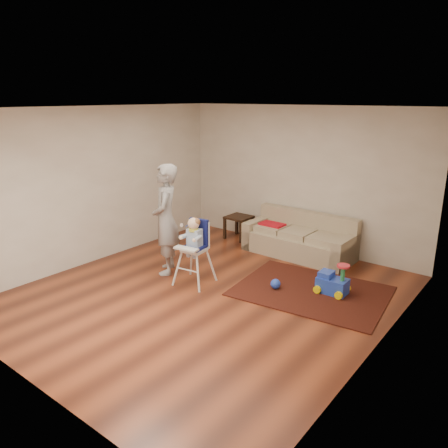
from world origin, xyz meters
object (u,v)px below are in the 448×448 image
Objects in this scene: sofa at (299,235)px; adult at (166,220)px; ride_on_toy at (333,278)px; side_table at (239,227)px; toy_ball at (276,284)px; high_chair at (194,252)px.

sofa is 1.11× the size of adult.
sofa reaches higher than ride_on_toy.
side_table reaches higher than toy_ball.
adult is at bearing -161.68° from ride_on_toy.
ride_on_toy is at bearing 28.57° from toy_ball.
high_chair is 0.79m from adult.
ride_on_toy is 2.79m from adult.
high_chair is at bearing 44.46° from adult.
side_table is 2.57m from toy_ball.
ride_on_toy is 3.13× the size of toy_ball.
sofa is 2.51m from adult.
sofa is at bearing 64.58° from high_chair.
toy_ball is 0.14× the size of high_chair.
high_chair is at bearing -70.77° from side_table.
side_table is 2.41m from high_chair.
adult is at bearing -122.54° from sofa.
sofa is 1.48m from side_table.
high_chair is (-1.88, -0.98, 0.26)m from ride_on_toy.
adult is at bearing -87.14° from side_table.
ride_on_toy reaches higher than side_table.
high_chair is (-0.67, -2.12, 0.13)m from sofa.
sofa reaches higher than toy_ball.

